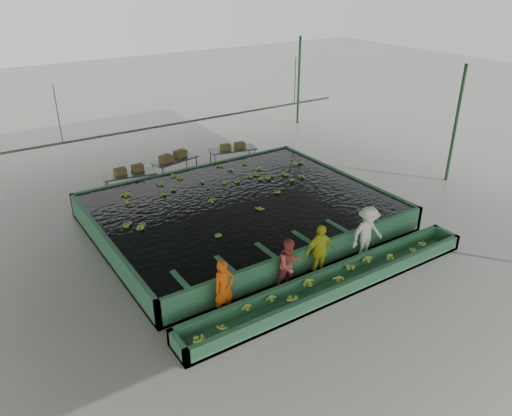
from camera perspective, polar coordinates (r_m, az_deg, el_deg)
ground at (r=17.21m, az=0.92°, el=-3.61°), size 80.00×80.00×0.00m
shed_roof at (r=15.38m, az=1.05°, el=12.84°), size 20.00×22.00×0.04m
shed_posts at (r=16.13m, az=0.98°, el=4.15°), size 20.00×22.00×5.00m
flotation_tank at (r=18.11m, az=-1.74°, el=-0.42°), size 10.00×8.00×0.90m
tank_water at (r=17.94m, az=-1.76°, el=0.73°), size 9.70×7.70×0.00m
sorting_trough at (r=14.69m, az=8.93°, el=-8.48°), size 10.00×1.00×0.50m
cableway_rail at (r=20.08m, az=-7.19°, el=9.86°), size 0.08×0.08×14.00m
rail_hanger_left at (r=18.26m, az=-21.70°, el=9.90°), size 0.04×0.04×2.00m
rail_hanger_right at (r=22.42m, az=4.49°, el=14.29°), size 0.04×0.04×2.00m
worker_a at (r=13.33m, az=-3.67°, el=-9.16°), size 0.63×0.44×1.65m
worker_b at (r=14.33m, az=3.87°, el=-6.48°), size 0.81×0.65×1.62m
worker_c at (r=14.90m, az=7.27°, el=-4.98°), size 1.04×0.46×1.75m
worker_d at (r=16.08m, az=12.61°, el=-2.84°), size 1.20×0.72×1.82m
packing_table_left at (r=21.00m, az=-14.14°, el=2.66°), size 2.18×1.16×0.94m
packing_table_mid at (r=22.25m, az=-9.19°, el=4.43°), size 2.15×1.23×0.92m
packing_table_right at (r=23.17m, az=-2.68°, el=5.68°), size 2.26×1.28×0.97m
box_stack_left at (r=20.92m, az=-14.28°, el=3.95°), size 1.19×0.34×0.26m
box_stack_mid at (r=22.08m, az=-9.42°, el=5.52°), size 1.40×0.74×0.29m
box_stack_right at (r=22.97m, az=-2.67°, el=6.78°), size 1.19×0.47×0.25m
floating_bananas at (r=18.56m, az=-3.06°, el=1.60°), size 8.30×5.66×0.11m
trough_bananas at (r=14.61m, az=8.97°, el=-7.99°), size 8.60×0.57×0.11m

